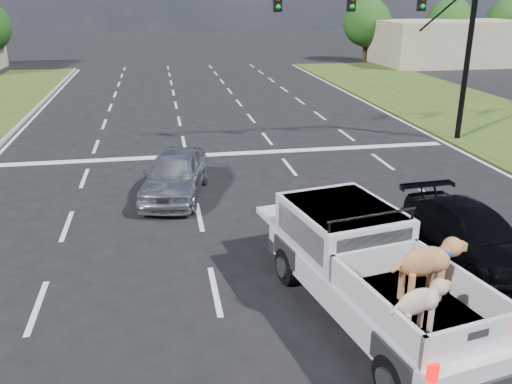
% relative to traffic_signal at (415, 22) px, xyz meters
% --- Properties ---
extents(ground, '(160.00, 160.00, 0.00)m').
position_rel_traffic_signal_xyz_m(ground, '(-7.20, -10.50, -4.73)').
color(ground, black).
rests_on(ground, ground).
extents(road_markings, '(17.75, 60.00, 0.01)m').
position_rel_traffic_signal_xyz_m(road_markings, '(-7.20, -3.94, -4.72)').
color(road_markings, silver).
rests_on(road_markings, ground).
extents(traffic_signal, '(9.11, 0.31, 7.00)m').
position_rel_traffic_signal_xyz_m(traffic_signal, '(0.00, 0.00, 0.00)').
color(traffic_signal, black).
rests_on(traffic_signal, ground).
extents(building_right, '(12.00, 7.00, 3.60)m').
position_rel_traffic_signal_xyz_m(building_right, '(14.80, 23.50, -2.93)').
color(building_right, '#BCAF90').
rests_on(building_right, ground).
extents(tree_far_d, '(4.20, 4.20, 5.40)m').
position_rel_traffic_signal_xyz_m(tree_far_d, '(8.80, 27.50, -1.44)').
color(tree_far_d, '#332114').
rests_on(tree_far_d, ground).
extents(tree_far_e, '(4.20, 4.20, 5.40)m').
position_rel_traffic_signal_xyz_m(tree_far_e, '(16.80, 27.50, -1.44)').
color(tree_far_e, '#332114').
rests_on(tree_far_e, ground).
extents(tree_far_f, '(4.20, 4.20, 5.40)m').
position_rel_traffic_signal_xyz_m(tree_far_f, '(22.80, 27.50, -1.44)').
color(tree_far_f, '#332114').
rests_on(tree_far_f, ground).
extents(pickup_truck, '(2.97, 5.77, 2.06)m').
position_rel_traffic_signal_xyz_m(pickup_truck, '(-6.18, -11.87, -3.76)').
color(pickup_truck, black).
rests_on(pickup_truck, ground).
extents(silver_sedan, '(2.49, 4.34, 1.39)m').
position_rel_traffic_signal_xyz_m(silver_sedan, '(-9.51, -4.73, -4.03)').
color(silver_sedan, '#B6BABE').
rests_on(silver_sedan, ground).
extents(black_coupe, '(2.02, 4.36, 1.23)m').
position_rel_traffic_signal_xyz_m(black_coupe, '(-3.02, -10.09, -4.11)').
color(black_coupe, black).
rests_on(black_coupe, ground).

